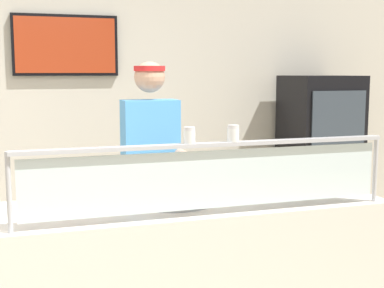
% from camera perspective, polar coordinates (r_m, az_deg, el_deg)
% --- Properties ---
extents(shop_rear_unit, '(6.59, 0.13, 2.70)m').
position_cam_1_polar(shop_rear_unit, '(5.03, -7.34, 3.84)').
color(shop_rear_unit, beige).
rests_on(shop_rear_unit, ground).
extents(serving_counter, '(2.19, 0.71, 0.95)m').
position_cam_1_polar(serving_counter, '(3.23, 0.24, -14.41)').
color(serving_counter, silver).
rests_on(serving_counter, ground).
extents(sneeze_guard, '(2.01, 0.06, 0.38)m').
position_cam_1_polar(sneeze_guard, '(2.76, 2.17, -2.59)').
color(sneeze_guard, '#B2B5BC').
rests_on(sneeze_guard, serving_counter).
extents(pizza_tray, '(0.46, 0.46, 0.04)m').
position_cam_1_polar(pizza_tray, '(3.08, -2.03, -5.93)').
color(pizza_tray, '#9EA0A8').
rests_on(pizza_tray, serving_counter).
extents(pizza_server, '(0.09, 0.28, 0.01)m').
position_cam_1_polar(pizza_server, '(3.04, -2.67, -5.67)').
color(pizza_server, '#ADAFB7').
rests_on(pizza_server, pizza_tray).
extents(parmesan_shaker, '(0.06, 0.06, 0.08)m').
position_cam_1_polar(parmesan_shaker, '(2.70, -0.26, 0.81)').
color(parmesan_shaker, white).
rests_on(parmesan_shaker, sneeze_guard).
extents(pepper_flake_shaker, '(0.06, 0.06, 0.09)m').
position_cam_1_polar(pepper_flake_shaker, '(2.78, 4.40, 1.02)').
color(pepper_flake_shaker, white).
rests_on(pepper_flake_shaker, sneeze_guard).
extents(worker_figure, '(0.41, 0.50, 1.76)m').
position_cam_1_polar(worker_figure, '(3.75, -4.33, -2.88)').
color(worker_figure, '#23232D').
rests_on(worker_figure, ground).
extents(drink_fridge, '(0.65, 0.62, 1.65)m').
position_cam_1_polar(drink_fridge, '(5.34, 13.35, -1.83)').
color(drink_fridge, black).
rests_on(drink_fridge, ground).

